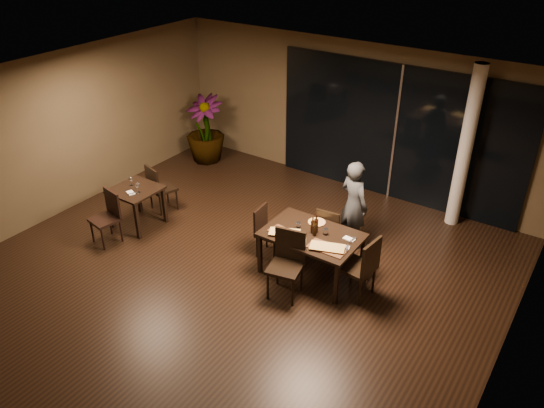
{
  "coord_description": "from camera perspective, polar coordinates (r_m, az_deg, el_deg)",
  "views": [
    {
      "loc": [
        4.37,
        -5.29,
        5.26
      ],
      "look_at": [
        0.25,
        0.79,
        1.05
      ],
      "focal_mm": 35.0,
      "sensor_mm": 36.0,
      "label": 1
    }
  ],
  "objects": [
    {
      "name": "wall_left",
      "position": [
        10.63,
        -22.29,
        6.82
      ],
      "size": [
        0.1,
        8.0,
        3.0
      ],
      "primitive_type": "cube",
      "color": "#4E4029",
      "rests_on": "ground"
    },
    {
      "name": "tumbler_right",
      "position": [
        8.28,
        5.79,
        -2.97
      ],
      "size": [
        0.08,
        0.08,
        0.1
      ],
      "primitive_type": "cylinder",
      "color": "white",
      "rests_on": "main_table"
    },
    {
      "name": "chair_main_left",
      "position": [
        8.87,
        -0.63,
        -2.68
      ],
      "size": [
        0.44,
        0.44,
        0.88
      ],
      "rotation": [
        0.0,
        0.0,
        1.65
      ],
      "color": "black",
      "rests_on": "ground"
    },
    {
      "name": "round_pizza",
      "position": [
        8.58,
        4.83,
        -1.98
      ],
      "size": [
        0.27,
        0.27,
        0.01
      ],
      "primitive_type": "cylinder",
      "color": "#BD3415",
      "rests_on": "main_table"
    },
    {
      "name": "column",
      "position": [
        9.9,
        20.08,
        5.6
      ],
      "size": [
        0.24,
        0.24,
        3.0
      ],
      "primitive_type": "cylinder",
      "color": "silver",
      "rests_on": "ground"
    },
    {
      "name": "ceiling",
      "position": [
        7.22,
        -5.29,
        11.61
      ],
      "size": [
        8.0,
        8.0,
        0.04
      ],
      "primitive_type": "cube",
      "color": "silver",
      "rests_on": "wall_back"
    },
    {
      "name": "side_napkin",
      "position": [
        9.74,
        -14.98,
        1.18
      ],
      "size": [
        0.21,
        0.17,
        0.01
      ],
      "primitive_type": "cube",
      "rotation": [
        0.0,
        0.0,
        -0.4
      ],
      "color": "white",
      "rests_on": "side_table"
    },
    {
      "name": "side_table",
      "position": [
        9.93,
        -14.41,
        0.95
      ],
      "size": [
        0.8,
        0.8,
        0.75
      ],
      "color": "black",
      "rests_on": "ground"
    },
    {
      "name": "diner",
      "position": [
        9.06,
        8.78,
        -0.07
      ],
      "size": [
        0.63,
        0.52,
        1.6
      ],
      "primitive_type": "imported",
      "rotation": [
        0.0,
        0.0,
        2.81
      ],
      "color": "#303235",
      "rests_on": "ground"
    },
    {
      "name": "potted_plant",
      "position": [
        12.22,
        -7.2,
        7.98
      ],
      "size": [
        0.88,
        0.88,
        1.53
      ],
      "primitive_type": "imported",
      "rotation": [
        0.0,
        0.0,
        0.05
      ],
      "color": "#1A4A18",
      "rests_on": "ground"
    },
    {
      "name": "wine_glass_a",
      "position": [
        9.98,
        -14.92,
        2.38
      ],
      "size": [
        0.07,
        0.07,
        0.16
      ],
      "primitive_type": null,
      "color": "white",
      "rests_on": "side_table"
    },
    {
      "name": "wine_glass_b",
      "position": [
        9.69,
        -14.25,
        1.69
      ],
      "size": [
        0.08,
        0.08,
        0.18
      ],
      "primitive_type": null,
      "color": "white",
      "rests_on": "side_table"
    },
    {
      "name": "chair_main_near",
      "position": [
        7.99,
        1.65,
        -6.02
      ],
      "size": [
        0.58,
        0.58,
        1.05
      ],
      "rotation": [
        0.0,
        0.0,
        0.21
      ],
      "color": "black",
      "rests_on": "ground"
    },
    {
      "name": "bottle_a",
      "position": [
        8.25,
        4.4,
        -2.26
      ],
      "size": [
        0.06,
        0.06,
        0.29
      ],
      "primitive_type": null,
      "color": "black",
      "rests_on": "main_table"
    },
    {
      "name": "chair_main_far",
      "position": [
        8.91,
        6.19,
        -2.7
      ],
      "size": [
        0.45,
        0.45,
        0.89
      ],
      "rotation": [
        0.0,
        0.0,
        3.24
      ],
      "color": "black",
      "rests_on": "ground"
    },
    {
      "name": "napkin_near",
      "position": [
        8.02,
        7.69,
        -4.64
      ],
      "size": [
        0.2,
        0.15,
        0.01
      ],
      "primitive_type": "cube",
      "rotation": [
        0.0,
        0.0,
        0.33
      ],
      "color": "white",
      "rests_on": "main_table"
    },
    {
      "name": "ground",
      "position": [
        8.65,
        -4.37,
        -7.76
      ],
      "size": [
        8.0,
        8.0,
        0.0
      ],
      "primitive_type": "plane",
      "color": "black",
      "rests_on": "ground"
    },
    {
      "name": "chair_side_far",
      "position": [
        10.35,
        -12.11,
        1.89
      ],
      "size": [
        0.54,
        0.54,
        0.95
      ],
      "rotation": [
        0.0,
        0.0,
        2.87
      ],
      "color": "black",
      "rests_on": "ground"
    },
    {
      "name": "chair_main_right",
      "position": [
        8.0,
        9.73,
        -6.48
      ],
      "size": [
        0.53,
        0.53,
        1.04
      ],
      "rotation": [
        0.0,
        0.0,
        -1.69
      ],
      "color": "black",
      "rests_on": "ground"
    },
    {
      "name": "bottle_c",
      "position": [
        8.26,
        4.77,
        -2.12
      ],
      "size": [
        0.07,
        0.07,
        0.31
      ],
      "primitive_type": null,
      "color": "black",
      "rests_on": "main_table"
    },
    {
      "name": "pizza_board_right",
      "position": [
        7.97,
        5.95,
        -4.76
      ],
      "size": [
        0.58,
        0.3,
        0.01
      ],
      "primitive_type": "cube",
      "rotation": [
        0.0,
        0.0,
        0.01
      ],
      "color": "#492B17",
      "rests_on": "main_table"
    },
    {
      "name": "oblong_pizza_right",
      "position": [
        7.96,
        5.96,
        -4.66
      ],
      "size": [
        0.54,
        0.38,
        0.02
      ],
      "primitive_type": null,
      "rotation": [
        0.0,
        0.0,
        0.34
      ],
      "color": "maroon",
      "rests_on": "pizza_board_right"
    },
    {
      "name": "oblong_pizza_left",
      "position": [
        8.26,
        1.36,
        -3.09
      ],
      "size": [
        0.51,
        0.39,
        0.02
      ],
      "primitive_type": null,
      "rotation": [
        0.0,
        0.0,
        0.44
      ],
      "color": "maroon",
      "rests_on": "pizza_board_left"
    },
    {
      "name": "bottle_b",
      "position": [
        8.19,
        4.62,
        -2.54
      ],
      "size": [
        0.06,
        0.06,
        0.28
      ],
      "primitive_type": null,
      "color": "black",
      "rests_on": "main_table"
    },
    {
      "name": "main_table",
      "position": [
        8.34,
        4.3,
        -3.65
      ],
      "size": [
        1.5,
        1.0,
        0.75
      ],
      "color": "black",
      "rests_on": "ground"
    },
    {
      "name": "chair_side_near",
      "position": [
        9.64,
        -17.21,
        -1.05
      ],
      "size": [
        0.51,
        0.51,
        0.95
      ],
      "rotation": [
        0.0,
        0.0,
        -0.18
      ],
      "color": "black",
      "rests_on": "ground"
    },
    {
      "name": "window_panel",
      "position": [
        10.6,
        13.18,
        7.34
      ],
      "size": [
        5.0,
        0.06,
        2.7
      ],
      "primitive_type": "cube",
      "color": "black",
      "rests_on": "ground"
    },
    {
      "name": "napkin_far",
      "position": [
        8.22,
        8.3,
        -3.75
      ],
      "size": [
        0.19,
        0.11,
        0.01
      ],
      "primitive_type": "cube",
      "rotation": [
        0.0,
        0.0,
        -0.08
      ],
      "color": "white",
      "rests_on": "main_table"
    },
    {
      "name": "wall_back",
      "position": [
        10.98,
        8.6,
        9.43
      ],
      "size": [
        8.0,
        0.1,
        3.0
      ],
      "primitive_type": "cube",
      "color": "#4E4029",
      "rests_on": "ground"
    },
    {
      "name": "tumbler_left",
      "position": [
        8.42,
        2.85,
        -2.27
      ],
      "size": [
        0.08,
        0.08,
        0.09
      ],
      "primitive_type": "cylinder",
      "color": "white",
      "rests_on": "main_table"
    },
    {
      "name": "pizza_board_left",
      "position": [
        8.27,
        1.35,
        -3.19
      ],
      "size": [
        0.56,
        0.35,
        0.01
      ],
      "primitive_type": "cube",
      "rotation": [
        0.0,
        0.0,
        -0.18
      ],
      "color": "#4C2C18",
      "rests_on": "main_table"
    },
    {
      "name": "wall_right",
      "position": [
        6.5,
        24.87,
        -8.79
      ],
      "size": [
        0.1,
        8.0,
        3.0
      ],
      "primitive_type": "cube",
      "color": "#4E4029",
      "rests_on": "ground"
    }
  ]
}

